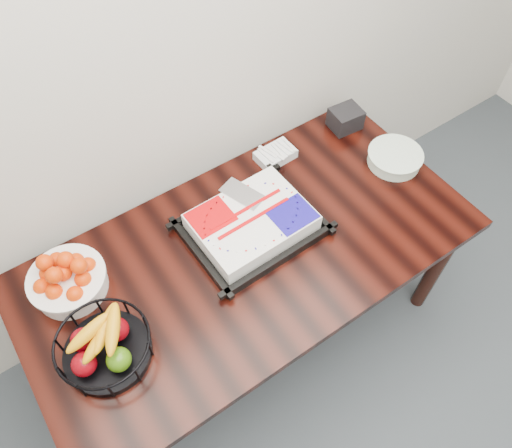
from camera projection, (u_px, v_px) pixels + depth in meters
table at (250, 262)px, 2.03m from camera, size 1.80×0.90×0.75m
cake_tray at (252, 224)px, 1.98m from camera, size 0.52×0.41×0.10m
tangerine_bowl at (66, 278)px, 1.80m from camera, size 0.29×0.29×0.18m
fruit_basket at (104, 346)px, 1.66m from camera, size 0.32×0.32×0.17m
plate_stack at (395, 158)px, 2.21m from camera, size 0.24×0.24×0.06m
fork_bag at (275, 154)px, 2.23m from camera, size 0.18×0.12×0.05m
napkin_box at (345, 119)px, 2.33m from camera, size 0.15×0.13×0.10m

